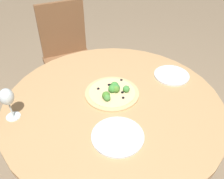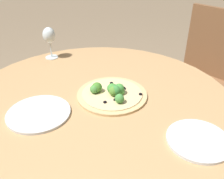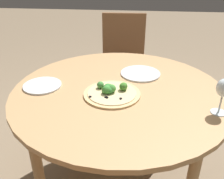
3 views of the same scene
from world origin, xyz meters
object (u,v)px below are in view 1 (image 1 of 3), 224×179
at_px(pizza, 113,92).
at_px(chair_2, 69,56).
at_px(wine_glass, 7,98).
at_px(plate_near, 172,75).
at_px(plate_far, 118,136).

bearing_deg(pizza, chair_2, -97.91).
xyz_separation_m(chair_2, wine_glass, (0.61, 0.72, 0.34)).
relative_size(plate_near, plate_far, 0.87).
xyz_separation_m(chair_2, pizza, (0.12, 0.84, 0.24)).
bearing_deg(chair_2, pizza, -88.34).
relative_size(chair_2, wine_glass, 5.42).
bearing_deg(plate_far, wine_glass, -47.41).
bearing_deg(wine_glass, pizza, 166.46).
height_order(plate_near, plate_far, same).
bearing_deg(plate_near, chair_2, -73.43).
xyz_separation_m(pizza, plate_near, (-0.38, 0.05, -0.01)).
bearing_deg(pizza, plate_far, 60.83).
height_order(wine_glass, plate_far, wine_glass).
distance_m(chair_2, pizza, 0.88).
bearing_deg(wine_glass, plate_far, 132.59).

